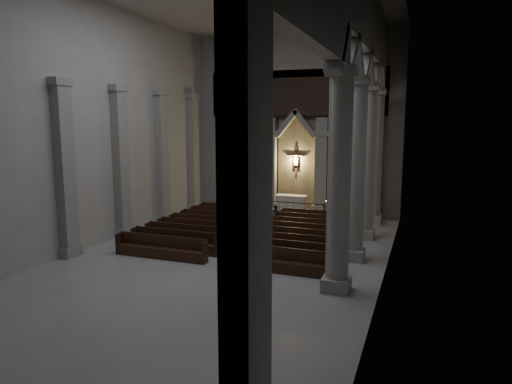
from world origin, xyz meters
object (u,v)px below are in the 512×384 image
(altar_rail, at_px, (286,207))
(candle_stand_left, at_px, (246,208))
(worshipper, at_px, (276,217))
(pews, at_px, (250,235))
(altar, at_px, (291,203))
(candle_stand_right, at_px, (326,215))

(altar_rail, height_order, candle_stand_left, candle_stand_left)
(candle_stand_left, relative_size, worshipper, 0.93)
(candle_stand_left, distance_m, pews, 7.45)
(altar, distance_m, pews, 7.85)
(candle_stand_left, height_order, candle_stand_right, candle_stand_right)
(pews, bearing_deg, altar, 90.40)
(altar, relative_size, worshipper, 1.57)
(altar, bearing_deg, altar_rail, -87.54)
(altar_rail, bearing_deg, candle_stand_right, -7.67)
(altar, bearing_deg, pews, -89.60)
(altar_rail, xyz_separation_m, candle_stand_left, (-2.97, 0.27, -0.32))
(altar_rail, height_order, worshipper, worshipper)
(altar_rail, bearing_deg, pews, -90.00)
(pews, bearing_deg, worshipper, 84.13)
(pews, bearing_deg, candle_stand_left, 113.47)
(candle_stand_left, relative_size, pews, 0.12)
(altar_rail, height_order, pews, pews)
(altar_rail, relative_size, pews, 0.51)
(altar, xyz_separation_m, worshipper, (0.39, -4.58, -0.02))
(altar, distance_m, worshipper, 4.60)
(altar, distance_m, altar_rail, 1.28)
(candle_stand_left, xyz_separation_m, pews, (2.97, -6.84, -0.01))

